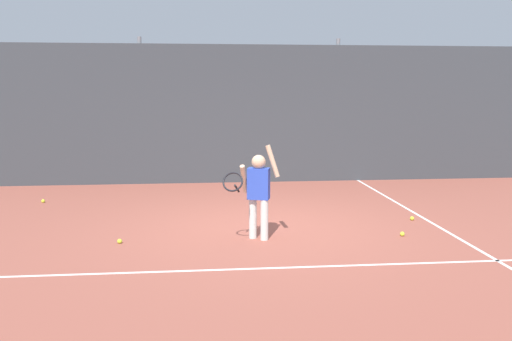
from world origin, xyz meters
TOP-DOWN VIEW (x-y plane):
  - ground_plane at (0.00, 0.00)m, footprint 20.00×20.00m
  - court_line_baseline at (0.00, -1.91)m, footprint 9.00×0.05m
  - court_line_sideline at (2.74, 1.00)m, footprint 0.05×9.00m
  - back_fence_windscreen at (0.00, 4.22)m, footprint 13.64×0.08m
  - fence_post_1 at (-2.22, 4.28)m, footprint 0.09×0.09m
  - fence_post_2 at (2.22, 4.28)m, footprint 0.09×0.09m
  - tennis_player at (-0.13, -0.64)m, footprint 0.84×0.57m
  - tennis_ball_1 at (2.49, 0.23)m, footprint 0.07×0.07m
  - tennis_ball_2 at (-2.04, -0.66)m, footprint 0.07×0.07m
  - tennis_ball_3 at (-3.88, 2.27)m, footprint 0.07×0.07m
  - tennis_ball_4 at (1.98, -0.69)m, footprint 0.07×0.07m

SIDE VIEW (x-z plane):
  - ground_plane at x=0.00m, z-range 0.00..0.00m
  - court_line_baseline at x=0.00m, z-range 0.00..0.00m
  - court_line_sideline at x=2.74m, z-range 0.00..0.00m
  - tennis_ball_1 at x=2.49m, z-range 0.00..0.07m
  - tennis_ball_2 at x=-2.04m, z-range 0.00..0.07m
  - tennis_ball_3 at x=-3.88m, z-range 0.00..0.07m
  - tennis_ball_4 at x=1.98m, z-range 0.00..0.07m
  - tennis_player at x=-0.13m, z-range 0.05..1.40m
  - back_fence_windscreen at x=0.00m, z-range 0.00..3.10m
  - fence_post_1 at x=-2.22m, z-range 0.00..3.25m
  - fence_post_2 at x=2.22m, z-range 0.00..3.25m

